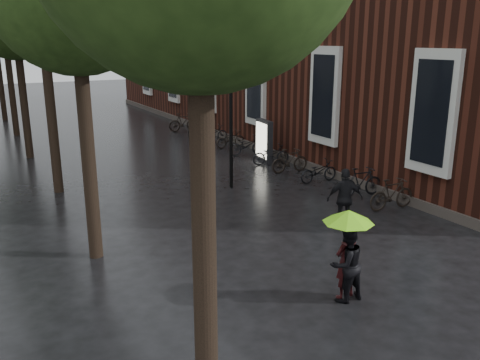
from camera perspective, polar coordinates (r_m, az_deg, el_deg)
brick_building at (r=29.46m, az=6.54°, el=17.35°), size 10.20×33.20×12.00m
street_trees at (r=20.67m, az=-23.08°, el=17.98°), size 4.33×34.03×8.91m
person_burgundy at (r=10.46m, az=11.85°, el=-8.97°), size 0.61×0.44×1.56m
person_black at (r=10.36m, az=11.84°, el=-9.22°), size 0.77×0.60×1.56m
lime_umbrella at (r=9.99m, az=12.09°, el=-4.01°), size 1.00×1.00×1.48m
pedestrian_walking at (r=14.19m, az=11.70°, el=-2.05°), size 1.07×0.79×1.68m
parked_bicycles at (r=22.13m, az=1.87°, el=3.58°), size 2.04×16.23×1.03m
ad_lightbox at (r=21.43m, az=2.70°, el=4.40°), size 0.27×1.19×1.79m
lamp_post at (r=17.34m, az=-1.03°, el=7.64°), size 0.23×0.23×4.38m
cycle_sign at (r=23.76m, az=-20.48°, el=6.55°), size 0.14×0.47×2.60m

